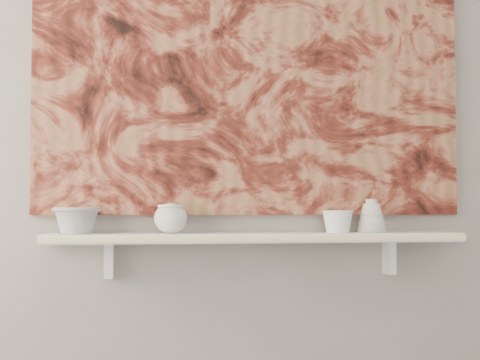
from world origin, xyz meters
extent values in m
plane|color=gray|center=(0.00, 1.60, 1.35)|extent=(3.60, 0.00, 3.60)
cube|color=white|center=(0.00, 1.51, 0.92)|extent=(1.40, 0.18, 0.03)
cube|color=#F4E9A3|center=(0.00, 1.41, 0.92)|extent=(1.40, 0.01, 0.02)
cube|color=white|center=(-0.49, 1.57, 0.84)|extent=(0.03, 0.06, 0.12)
cube|color=white|center=(0.49, 1.57, 0.84)|extent=(0.03, 0.06, 0.12)
cube|color=maroon|center=(0.00, 1.59, 1.54)|extent=(1.50, 0.02, 1.10)
cube|color=black|center=(0.45, 1.57, 1.23)|extent=(0.09, 0.00, 0.08)
camera|label=1|loc=(-0.37, -0.71, 1.01)|focal=50.00mm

